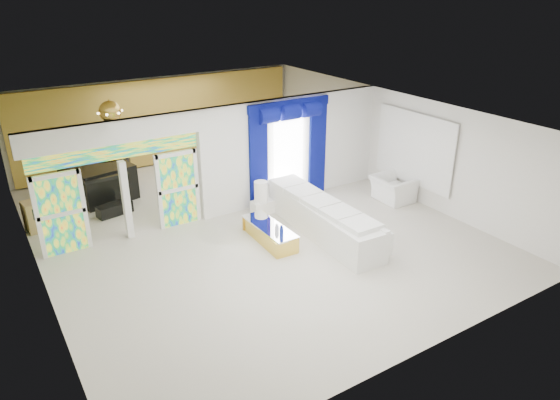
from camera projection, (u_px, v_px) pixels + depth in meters
floor at (246, 225)px, 13.41m from camera, size 12.00×12.00×0.00m
dividing_wall at (294, 148)px, 14.64m from camera, size 5.70×0.18×3.00m
dividing_header at (114, 132)px, 11.71m from camera, size 4.30×0.18×0.55m
stained_panel_left at (61, 214)px, 11.70m from camera, size 0.95×0.04×2.00m
stained_panel_right at (178, 189)px, 13.09m from camera, size 0.95×0.04×2.00m
stained_transom at (116, 152)px, 11.90m from camera, size 4.00×0.05×0.35m
window_pane at (288, 152)px, 14.46m from camera, size 1.00×0.02×2.30m
blue_drape_left at (258, 160)px, 13.97m from camera, size 0.55×0.10×2.80m
blue_drape_right at (317, 148)px, 14.95m from camera, size 0.55×0.10×2.80m
blue_pelmet at (289, 105)px, 13.89m from camera, size 2.60×0.12×0.25m
wall_mirror at (414, 149)px, 14.44m from camera, size 0.04×2.70×1.90m
gold_curtains at (162, 121)px, 17.40m from camera, size 9.70×0.12×2.90m
white_sofa at (321, 218)px, 12.88m from camera, size 1.09×4.23×0.80m
coffee_table at (270, 234)px, 12.54m from camera, size 0.68×1.82×0.40m
console_table at (270, 205)px, 14.16m from camera, size 1.11×0.37×0.37m
table_lamp at (261, 192)px, 13.83m from camera, size 0.36×0.36×0.58m
armchair at (393, 189)px, 14.79m from camera, size 1.01×1.15×0.72m
grand_piano at (98, 179)px, 15.08m from camera, size 1.92×2.30×1.03m
piano_bench at (115, 209)px, 13.98m from camera, size 1.01×0.55×0.32m
tv_console at (36, 216)px, 13.02m from camera, size 0.62×0.58×0.80m
chandelier at (110, 112)px, 13.87m from camera, size 0.60×0.60×0.60m
decanters at (276, 228)px, 12.15m from camera, size 0.15×0.57×0.26m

